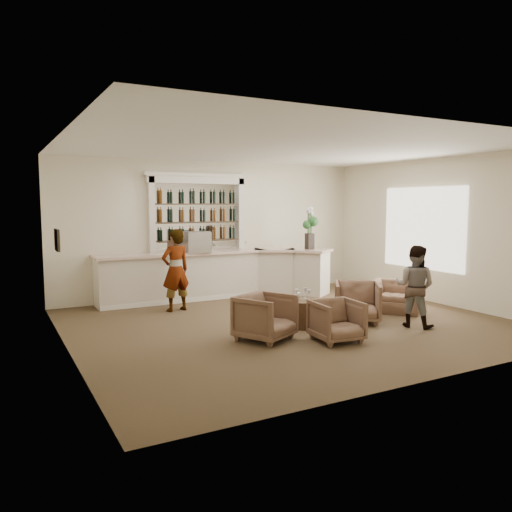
# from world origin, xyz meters

# --- Properties ---
(ground) EXTENTS (8.00, 8.00, 0.00)m
(ground) POSITION_xyz_m (0.00, 0.00, 0.00)
(ground) COLOR brown
(ground) RESTS_ON ground
(room_shell) EXTENTS (8.04, 7.02, 3.32)m
(room_shell) POSITION_xyz_m (0.16, 0.71, 2.34)
(room_shell) COLOR beige
(room_shell) RESTS_ON ground
(bar_counter) EXTENTS (5.72, 1.80, 1.14)m
(bar_counter) POSITION_xyz_m (-0.16, 3.00, 0.57)
(bar_counter) COLOR white
(bar_counter) RESTS_ON ground
(back_bar_alcove) EXTENTS (2.64, 0.25, 3.00)m
(back_bar_alcove) POSITION_xyz_m (-0.50, 3.41, 2.03)
(back_bar_alcove) COLOR white
(back_bar_alcove) RESTS_ON ground
(cocktail_table) EXTENTS (0.62, 0.62, 0.50)m
(cocktail_table) POSITION_xyz_m (0.05, -0.36, 0.25)
(cocktail_table) COLOR #4E3822
(cocktail_table) RESTS_ON ground
(sommelier) EXTENTS (0.70, 0.52, 1.74)m
(sommelier) POSITION_xyz_m (-1.55, 2.08, 0.87)
(sommelier) COLOR gray
(sommelier) RESTS_ON ground
(guest) EXTENTS (0.85, 0.92, 1.51)m
(guest) POSITION_xyz_m (1.88, -1.32, 0.76)
(guest) COLOR gray
(guest) RESTS_ON ground
(armchair_left) EXTENTS (1.12, 1.13, 0.77)m
(armchair_left) POSITION_xyz_m (-1.00, -0.81, 0.39)
(armchair_left) COLOR brown
(armchair_left) RESTS_ON ground
(armchair_center) EXTENTS (0.81, 0.83, 0.69)m
(armchair_center) POSITION_xyz_m (-0.00, -1.44, 0.35)
(armchair_center) COLOR brown
(armchair_center) RESTS_ON ground
(armchair_right) EXTENTS (1.17, 1.18, 0.78)m
(armchair_right) POSITION_xyz_m (1.18, -0.54, 0.39)
(armchair_right) COLOR brown
(armchair_right) RESTS_ON ground
(armchair_far) EXTENTS (1.30, 1.32, 0.64)m
(armchair_far) POSITION_xyz_m (2.54, -0.19, 0.32)
(armchair_far) COLOR brown
(armchair_far) RESTS_ON ground
(espresso_machine) EXTENTS (0.59, 0.51, 0.49)m
(espresso_machine) POSITION_xyz_m (-0.73, 2.91, 1.38)
(espresso_machine) COLOR silver
(espresso_machine) RESTS_ON bar_counter
(flower_vase) EXTENTS (0.28, 0.28, 1.05)m
(flower_vase) POSITION_xyz_m (2.05, 2.36, 1.73)
(flower_vase) COLOR black
(flower_vase) RESTS_ON bar_counter
(wine_glass_bar_left) EXTENTS (0.07, 0.07, 0.21)m
(wine_glass_bar_left) POSITION_xyz_m (-0.75, 2.95, 1.25)
(wine_glass_bar_left) COLOR white
(wine_glass_bar_left) RESTS_ON bar_counter
(wine_glass_bar_right) EXTENTS (0.07, 0.07, 0.21)m
(wine_glass_bar_right) POSITION_xyz_m (0.59, 2.97, 1.25)
(wine_glass_bar_right) COLOR white
(wine_glass_bar_right) RESTS_ON bar_counter
(wine_glass_tbl_a) EXTENTS (0.07, 0.07, 0.21)m
(wine_glass_tbl_a) POSITION_xyz_m (-0.07, -0.33, 0.60)
(wine_glass_tbl_a) COLOR white
(wine_glass_tbl_a) RESTS_ON cocktail_table
(wine_glass_tbl_b) EXTENTS (0.07, 0.07, 0.21)m
(wine_glass_tbl_b) POSITION_xyz_m (0.15, -0.28, 0.60)
(wine_glass_tbl_b) COLOR white
(wine_glass_tbl_b) RESTS_ON cocktail_table
(wine_glass_tbl_c) EXTENTS (0.07, 0.07, 0.21)m
(wine_glass_tbl_c) POSITION_xyz_m (0.09, -0.49, 0.60)
(wine_glass_tbl_c) COLOR white
(wine_glass_tbl_c) RESTS_ON cocktail_table
(napkin_holder) EXTENTS (0.08, 0.08, 0.12)m
(napkin_holder) POSITION_xyz_m (0.03, -0.22, 0.56)
(napkin_holder) COLOR white
(napkin_holder) RESTS_ON cocktail_table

